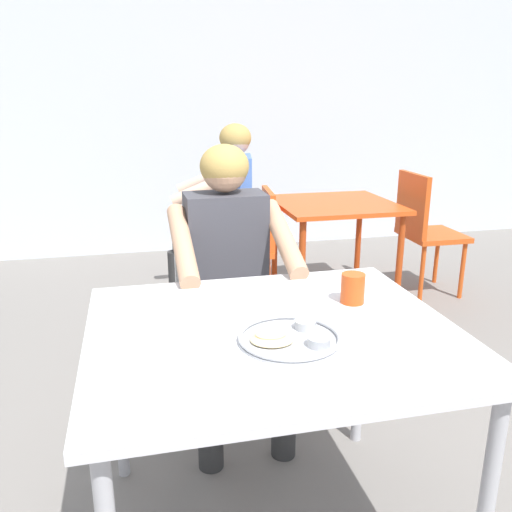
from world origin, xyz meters
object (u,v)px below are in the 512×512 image
chair_foreground (222,299)px  chair_red_left (253,239)px  patron_background (223,202)px  table_foreground (273,350)px  diner_foreground (230,266)px  chair_red_right (423,225)px  table_background_red (335,215)px  thali_tray (290,337)px  drinking_cup (353,287)px

chair_foreground → chair_red_left: bearing=69.9°
chair_red_left → patron_background: (-0.21, -0.00, 0.27)m
table_foreground → diner_foreground: diner_foreground is taller
chair_red_left → chair_red_right: 1.26m
chair_red_left → chair_red_right: bearing=-2.4°
table_background_red → patron_background: bearing=178.8°
patron_background → thali_tray: bearing=-94.5°
drinking_cup → chair_foreground: 0.89m
chair_foreground → chair_red_right: chair_red_right is taller
thali_tray → drinking_cup: bearing=39.2°
diner_foreground → thali_tray: bearing=-88.0°
drinking_cup → patron_background: 1.88m
chair_red_right → thali_tray: bearing=-128.3°
table_foreground → patron_background: bearing=84.5°
thali_tray → table_background_red: 2.31m
chair_red_left → chair_red_right: (1.25, -0.05, 0.04)m
thali_tray → drinking_cup: drinking_cup is taller
drinking_cup → table_background_red: (0.67, 1.86, -0.19)m
drinking_cup → table_background_red: drinking_cup is taller
thali_tray → patron_background: bearing=85.5°
chair_red_left → patron_background: bearing=-179.7°
drinking_cup → chair_red_right: bearing=53.7°
drinking_cup → chair_foreground: (-0.32, 0.77, -0.31)m
table_foreground → diner_foreground: size_ratio=0.89×
table_foreground → diner_foreground: bearing=90.2°
thali_tray → diner_foreground: diner_foreground is taller
drinking_cup → table_background_red: bearing=70.2°
drinking_cup → patron_background: size_ratio=0.08×
drinking_cup → chair_foreground: size_ratio=0.12×
table_foreground → patron_background: 2.02m
drinking_cup → chair_red_left: drinking_cup is taller
diner_foreground → table_background_red: bearing=53.1°
chair_foreground → diner_foreground: (0.00, -0.22, 0.24)m
patron_background → chair_foreground: bearing=-100.2°
table_background_red → patron_background: patron_background is taller
table_foreground → chair_foreground: chair_foreground is taller
diner_foreground → chair_red_left: (0.40, 1.33, -0.26)m
thali_tray → chair_red_right: size_ratio=0.33×
drinking_cup → thali_tray: bearing=-140.8°
chair_red_left → chair_foreground: bearing=-110.1°
thali_tray → drinking_cup: (0.29, 0.23, 0.04)m
diner_foreground → chair_red_left: size_ratio=1.51×
chair_foreground → chair_red_right: size_ratio=0.95×
table_background_red → chair_red_left: (-0.58, 0.02, -0.14)m
table_foreground → thali_tray: thali_tray is taller
thali_tray → chair_foreground: bearing=91.8°
chair_foreground → table_background_red: chair_foreground is taller
table_background_red → chair_foreground: bearing=-132.2°
diner_foreground → chair_red_right: (1.66, 1.27, -0.21)m
table_foreground → patron_background: (0.19, 2.01, 0.06)m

